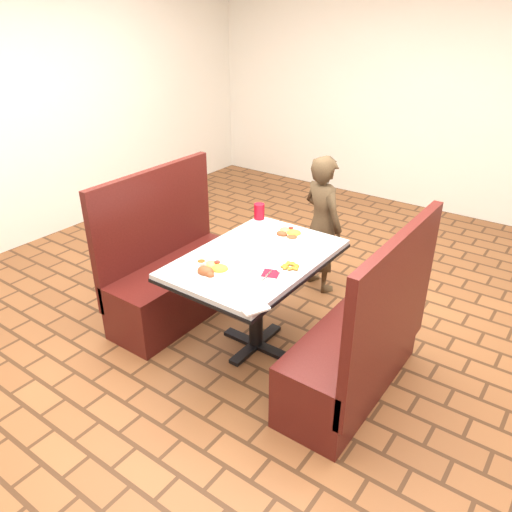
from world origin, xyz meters
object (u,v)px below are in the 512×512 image
(dining_table, at_px, (256,268))
(diner_person, at_px, (322,224))
(booth_bench_right, at_px, (359,349))
(plantain_plate, at_px, (290,267))
(red_tumbler, at_px, (259,211))
(booth_bench_left, at_px, (175,276))
(near_dinner_plate, at_px, (212,268))
(far_dinner_plate, at_px, (289,233))

(dining_table, xyz_separation_m, diner_person, (-0.07, 1.05, -0.06))
(booth_bench_right, relative_size, plantain_plate, 6.37)
(booth_bench_right, distance_m, red_tumbler, 1.37)
(diner_person, bearing_deg, booth_bench_right, 151.90)
(booth_bench_right, relative_size, diner_person, 1.01)
(dining_table, relative_size, diner_person, 1.02)
(booth_bench_left, height_order, plantain_plate, booth_bench_left)
(booth_bench_left, xyz_separation_m, near_dinner_plate, (0.70, -0.35, 0.45))
(dining_table, height_order, red_tumbler, red_tumbler)
(dining_table, distance_m, near_dinner_plate, 0.38)
(booth_bench_left, distance_m, red_tumbler, 0.85)
(booth_bench_right, xyz_separation_m, plantain_plate, (-0.51, -0.02, 0.43))
(dining_table, distance_m, diner_person, 1.06)
(dining_table, distance_m, booth_bench_right, 0.86)
(red_tumbler, bearing_deg, booth_bench_right, -25.05)
(dining_table, distance_m, plantain_plate, 0.30)
(booth_bench_left, bearing_deg, red_tumbler, 51.01)
(booth_bench_left, bearing_deg, dining_table, 0.00)
(booth_bench_right, bearing_deg, diner_person, 129.45)
(booth_bench_right, distance_m, diner_person, 1.39)
(diner_person, distance_m, near_dinner_plate, 1.41)
(booth_bench_left, relative_size, booth_bench_right, 1.00)
(diner_person, bearing_deg, booth_bench_left, 77.67)
(booth_bench_left, xyz_separation_m, diner_person, (0.73, 1.05, 0.27))
(near_dinner_plate, xyz_separation_m, red_tumbler, (-0.26, 0.89, 0.03))
(near_dinner_plate, bearing_deg, far_dinner_plate, 82.57)
(booth_bench_right, height_order, diner_person, diner_person)
(booth_bench_left, distance_m, diner_person, 1.31)
(near_dinner_plate, xyz_separation_m, far_dinner_plate, (0.10, 0.76, -0.01))
(near_dinner_plate, bearing_deg, booth_bench_right, 21.09)
(booth_bench_left, height_order, diner_person, diner_person)
(booth_bench_right, height_order, near_dinner_plate, booth_bench_right)
(diner_person, xyz_separation_m, plantain_plate, (0.35, -1.07, 0.17))
(booth_bench_right, xyz_separation_m, near_dinner_plate, (-0.90, -0.35, 0.45))
(far_dinner_plate, relative_size, red_tumbler, 2.08)
(booth_bench_right, distance_m, far_dinner_plate, 1.00)
(diner_person, bearing_deg, dining_table, 116.12)
(diner_person, relative_size, plantain_plate, 6.33)
(plantain_plate, bearing_deg, near_dinner_plate, -139.30)
(near_dinner_plate, height_order, plantain_plate, near_dinner_plate)
(booth_bench_left, height_order, red_tumbler, booth_bench_left)
(far_dinner_plate, bearing_deg, booth_bench_left, -152.82)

